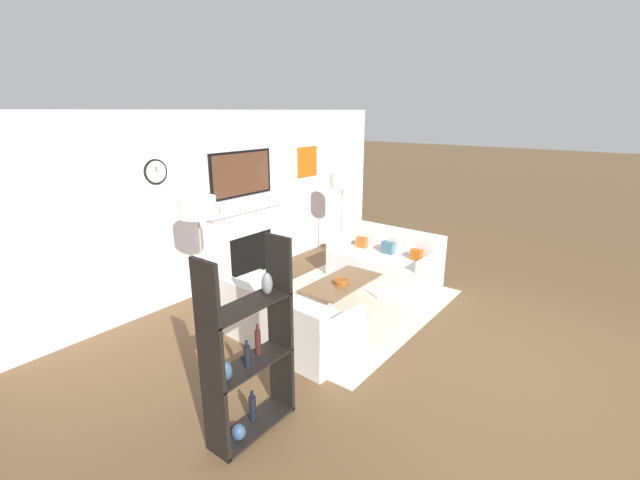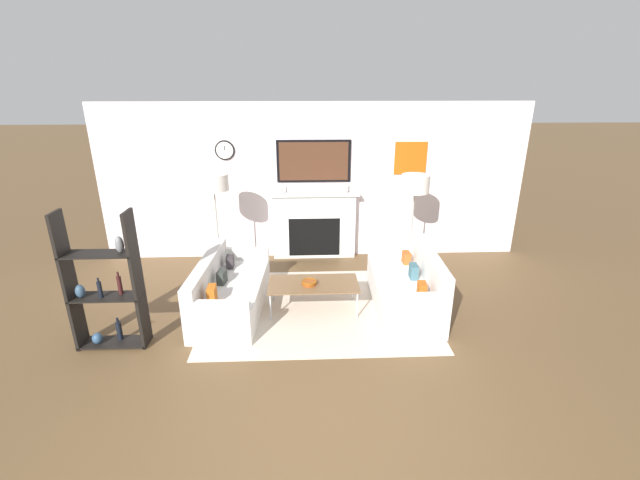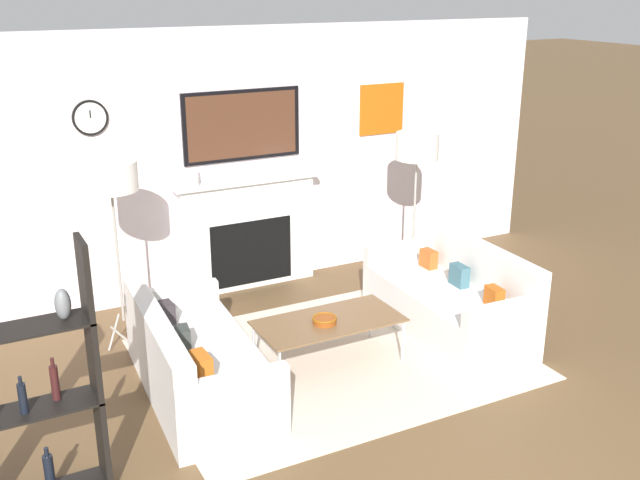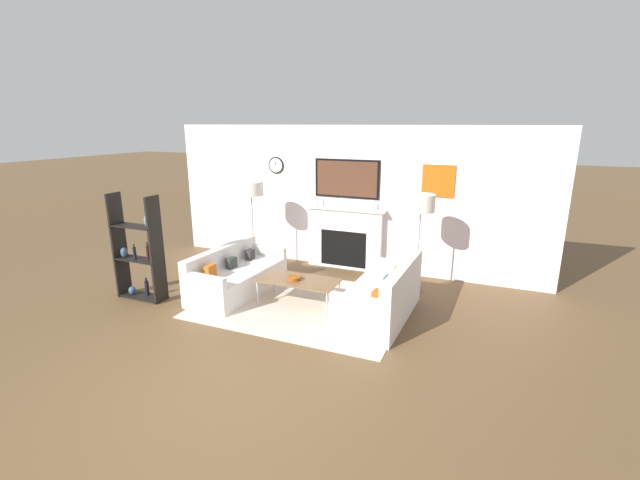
# 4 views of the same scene
# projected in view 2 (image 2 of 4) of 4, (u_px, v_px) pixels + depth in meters

# --- Properties ---
(ground_plane) EXTENTS (60.00, 60.00, 0.00)m
(ground_plane) POSITION_uv_depth(u_px,v_px,m) (329.00, 439.00, 3.83)
(ground_plane) COLOR brown
(fireplace_wall) EXTENTS (7.38, 0.28, 2.70)m
(fireplace_wall) POSITION_uv_depth(u_px,v_px,m) (314.00, 189.00, 7.47)
(fireplace_wall) COLOR white
(fireplace_wall) RESTS_ON ground_plane
(area_rug) EXTENTS (3.09, 2.39, 0.01)m
(area_rug) POSITION_uv_depth(u_px,v_px,m) (318.00, 307.00, 6.05)
(area_rug) COLOR beige
(area_rug) RESTS_ON ground_plane
(couch_left) EXTENTS (0.92, 1.84, 0.74)m
(couch_left) POSITION_uv_depth(u_px,v_px,m) (229.00, 292.00, 5.91)
(couch_left) COLOR silver
(couch_left) RESTS_ON ground_plane
(couch_right) EXTENTS (0.89, 1.78, 0.83)m
(couch_right) POSITION_uv_depth(u_px,v_px,m) (407.00, 287.00, 5.99)
(couch_right) COLOR silver
(couch_right) RESTS_ON ground_plane
(coffee_table) EXTENTS (1.23, 0.61, 0.41)m
(coffee_table) POSITION_uv_depth(u_px,v_px,m) (313.00, 285.00, 5.87)
(coffee_table) COLOR brown
(coffee_table) RESTS_ON ground_plane
(decorative_bowl) EXTENTS (0.21, 0.21, 0.06)m
(decorative_bowl) POSITION_uv_depth(u_px,v_px,m) (309.00, 282.00, 5.82)
(decorative_bowl) COLOR #914215
(decorative_bowl) RESTS_ON coffee_table
(floor_lamp_left) EXTENTS (0.45, 0.45, 1.71)m
(floor_lamp_left) POSITION_uv_depth(u_px,v_px,m) (214.00, 184.00, 6.44)
(floor_lamp_left) COLOR #9E998E
(floor_lamp_left) RESTS_ON ground_plane
(floor_lamp_right) EXTENTS (0.44, 0.44, 1.67)m
(floor_lamp_right) POSITION_uv_depth(u_px,v_px,m) (415.00, 185.00, 6.58)
(floor_lamp_right) COLOR #9E998E
(floor_lamp_right) RESTS_ON ground_plane
(shelf_unit) EXTENTS (0.81, 0.28, 1.69)m
(shelf_unit) POSITION_uv_depth(u_px,v_px,m) (104.00, 288.00, 4.94)
(shelf_unit) COLOR black
(shelf_unit) RESTS_ON ground_plane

